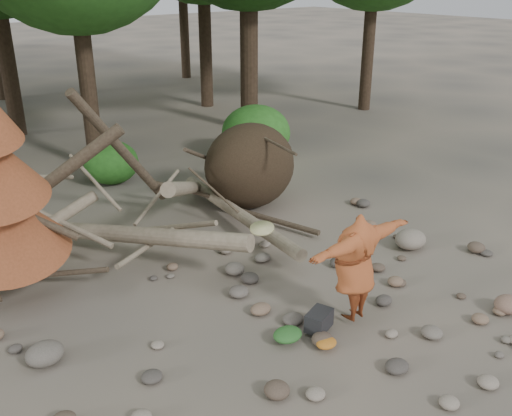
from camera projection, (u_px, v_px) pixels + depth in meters
ground at (293, 326)px, 8.94m from camera, size 120.00×120.00×0.00m
deadfall_pile at (231, 173)px, 12.78m from camera, size 8.55×5.24×3.30m
bush_mid at (111, 162)px, 14.75m from camera, size 1.40×1.40×1.12m
bush_right at (256, 133)px, 16.55m from camera, size 2.00×2.00×1.60m
frisbee_thrower at (355, 267)px, 8.72m from camera, size 3.25×0.63×2.21m
backpack at (319, 324)px, 8.75m from camera, size 0.52×0.42×0.30m
cloth_green at (288, 337)px, 8.52m from camera, size 0.47×0.39×0.17m
cloth_orange at (326, 346)px, 8.38m from camera, size 0.33×0.27×0.12m
boulder_front_right at (508, 304)px, 9.26m from camera, size 0.47×0.42×0.28m
boulder_mid_right at (411, 239)px, 11.38m from camera, size 0.65×0.58×0.39m
boulder_mid_left at (45, 354)px, 8.04m from camera, size 0.54×0.49×0.33m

